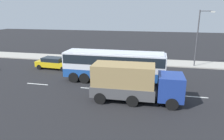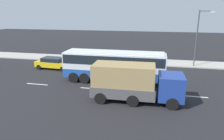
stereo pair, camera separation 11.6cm
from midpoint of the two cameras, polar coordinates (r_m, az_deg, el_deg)
ground_plane at (r=22.83m, az=-1.68°, el=-2.83°), size 120.00×120.00×0.00m
sidewalk_curb at (r=31.68m, az=2.47°, el=2.62°), size 80.00×4.00×0.15m
lane_centreline at (r=20.88m, az=-8.44°, el=-4.82°), size 38.98×0.16×0.01m
coach_bus at (r=21.80m, az=0.68°, el=1.85°), size 10.69×2.61×3.28m
cargo_truck at (r=17.28m, az=6.25°, el=-3.30°), size 7.53×2.80×3.13m
car_yellow_taxi at (r=28.24m, az=-15.65°, el=1.94°), size 4.85×2.17×1.52m
pedestrian_near_curb at (r=31.46m, az=-5.25°, el=4.33°), size 0.32×0.32×1.61m
pedestrian_at_crossing at (r=31.01m, az=-1.64°, el=4.36°), size 0.32×0.32×1.71m
street_lamp at (r=29.79m, az=22.99°, el=8.97°), size 1.87×0.24×7.38m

